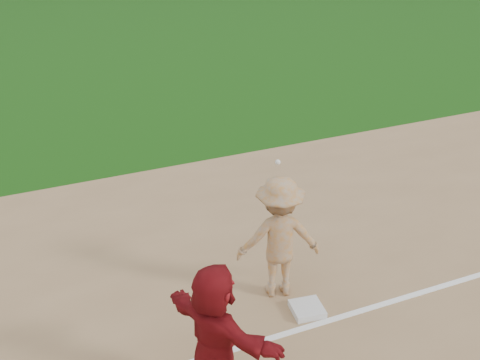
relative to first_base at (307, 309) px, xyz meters
name	(u,v)px	position (x,y,z in m)	size (l,w,h in m)	color
ground	(279,297)	(-0.21, 0.50, -0.07)	(160.00, 160.00, 0.00)	#15470D
foul_line	(304,328)	(-0.21, -0.30, -0.05)	(60.00, 0.10, 0.01)	white
first_base	(307,309)	(0.00, 0.00, 0.00)	(0.45, 0.45, 0.10)	silver
base_runner	(215,334)	(-1.78, -0.91, 0.89)	(1.74, 0.55, 1.88)	maroon
first_base_play	(279,238)	(-0.18, 0.62, 0.92)	(1.40, 1.02, 2.17)	#939395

